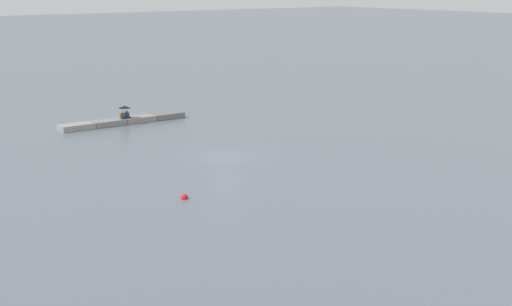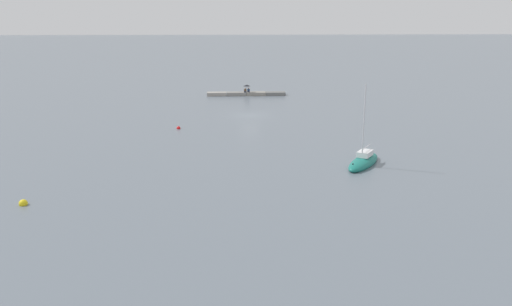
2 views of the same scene
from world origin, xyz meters
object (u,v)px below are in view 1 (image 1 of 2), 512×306
object	(u,v)px
mooring_buoy_mid	(185,198)
person_seated_brown_right	(123,116)
person_seated_blue_left	(127,115)
umbrella_open_black	(124,107)

from	to	relation	value
mooring_buoy_mid	person_seated_brown_right	bearing A→B (deg)	-108.85
person_seated_blue_left	person_seated_brown_right	bearing A→B (deg)	11.44
person_seated_blue_left	umbrella_open_black	size ratio (longest dim) A/B	0.58
person_seated_blue_left	umbrella_open_black	distance (m)	0.90
person_seated_brown_right	mooring_buoy_mid	distance (m)	26.34
umbrella_open_black	person_seated_brown_right	bearing A→B (deg)	13.28
person_seated_blue_left	mooring_buoy_mid	size ratio (longest dim) A/B	1.59
person_seated_brown_right	mooring_buoy_mid	world-z (taller)	person_seated_brown_right
person_seated_brown_right	mooring_buoy_mid	size ratio (longest dim) A/B	1.59
person_seated_brown_right	umbrella_open_black	size ratio (longest dim) A/B	0.58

